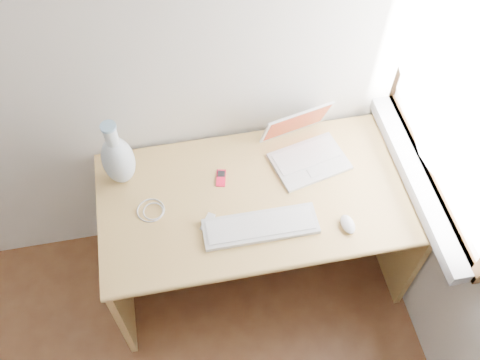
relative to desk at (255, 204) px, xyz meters
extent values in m
cube|color=white|center=(0.72, -0.16, 0.80)|extent=(0.01, 0.90, 1.00)
cube|color=gray|center=(0.66, -0.16, 0.27)|extent=(0.10, 0.96, 0.06)
cube|color=silver|center=(0.64, -0.16, 0.83)|extent=(0.02, 0.84, 0.92)
cube|color=tan|center=(0.00, -0.08, 0.20)|extent=(1.39, 0.69, 0.03)
cube|color=tan|center=(-0.68, -0.08, -0.17)|extent=(0.03, 0.65, 0.70)
cube|color=tan|center=(0.68, -0.08, -0.17)|extent=(0.03, 0.65, 0.70)
cube|color=tan|center=(0.00, 0.25, -0.05)|extent=(1.33, 0.03, 0.46)
cube|color=silver|center=(0.25, 0.04, 0.22)|extent=(0.36, 0.29, 0.02)
cube|color=white|center=(0.25, 0.04, 0.23)|extent=(0.31, 0.19, 0.00)
cube|color=silver|center=(0.25, 0.15, 0.33)|extent=(0.33, 0.15, 0.20)
cube|color=#983010|center=(0.25, 0.15, 0.33)|extent=(0.30, 0.13, 0.18)
cube|color=silver|center=(-0.03, -0.24, 0.22)|extent=(0.47, 0.15, 0.02)
cube|color=white|center=(-0.03, -0.24, 0.23)|extent=(0.44, 0.11, 0.00)
ellipsoid|color=silver|center=(0.32, -0.30, 0.23)|extent=(0.06, 0.10, 0.03)
cube|color=#B80C2A|center=(-0.15, 0.03, 0.21)|extent=(0.06, 0.10, 0.01)
cube|color=black|center=(-0.15, 0.03, 0.22)|extent=(0.04, 0.04, 0.00)
torus|color=silver|center=(-0.47, -0.08, 0.21)|extent=(0.12, 0.12, 0.01)
cube|color=silver|center=(-0.24, -0.18, 0.21)|extent=(0.08, 0.09, 0.01)
ellipsoid|color=silver|center=(-0.57, 0.11, 0.34)|extent=(0.14, 0.14, 0.26)
cylinder|color=silver|center=(-0.57, 0.11, 0.50)|extent=(0.05, 0.05, 0.11)
cylinder|color=#89B7DC|center=(-0.57, 0.11, 0.56)|extent=(0.06, 0.06, 0.01)
camera|label=1|loc=(-0.32, -1.31, 2.12)|focal=40.00mm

